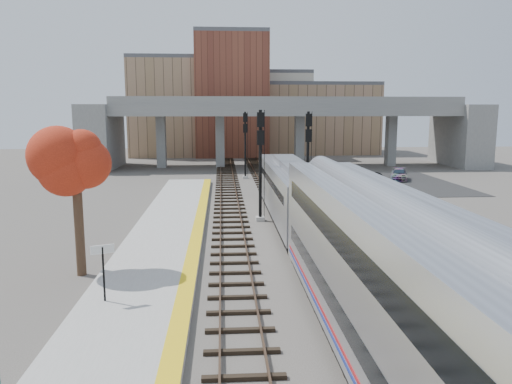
{
  "coord_description": "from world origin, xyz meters",
  "views": [
    {
      "loc": [
        -3.78,
        -23.93,
        7.79
      ],
      "look_at": [
        -1.58,
        8.11,
        2.5
      ],
      "focal_mm": 35.0,
      "sensor_mm": 36.0,
      "label": 1
    }
  ],
  "objects_px": {
    "tree": "(76,165)",
    "car_c": "(399,174)",
    "car_a": "(373,180)",
    "signal_mast_far": "(245,145)",
    "signal_mast_mid": "(308,160)",
    "locomotive": "(291,190)",
    "coach": "(414,311)",
    "signal_mast_near": "(260,165)",
    "car_b": "(374,179)"
  },
  "relations": [
    {
      "from": "tree",
      "to": "locomotive",
      "type": "bearing_deg",
      "value": 43.03
    },
    {
      "from": "signal_mast_mid",
      "to": "locomotive",
      "type": "bearing_deg",
      "value": -113.09
    },
    {
      "from": "car_c",
      "to": "signal_mast_near",
      "type": "bearing_deg",
      "value": -111.35
    },
    {
      "from": "tree",
      "to": "car_c",
      "type": "bearing_deg",
      "value": 49.18
    },
    {
      "from": "signal_mast_far",
      "to": "car_b",
      "type": "relative_size",
      "value": 2.06
    },
    {
      "from": "signal_mast_far",
      "to": "signal_mast_mid",
      "type": "bearing_deg",
      "value": -77.08
    },
    {
      "from": "coach",
      "to": "car_b",
      "type": "distance_m",
      "value": 40.98
    },
    {
      "from": "coach",
      "to": "car_a",
      "type": "height_order",
      "value": "coach"
    },
    {
      "from": "signal_mast_near",
      "to": "car_c",
      "type": "height_order",
      "value": "signal_mast_near"
    },
    {
      "from": "tree",
      "to": "car_a",
      "type": "height_order",
      "value": "tree"
    },
    {
      "from": "locomotive",
      "to": "coach",
      "type": "distance_m",
      "value": 22.61
    },
    {
      "from": "signal_mast_mid",
      "to": "car_a",
      "type": "bearing_deg",
      "value": 51.78
    },
    {
      "from": "locomotive",
      "to": "signal_mast_near",
      "type": "bearing_deg",
      "value": 171.08
    },
    {
      "from": "tree",
      "to": "car_c",
      "type": "height_order",
      "value": "tree"
    },
    {
      "from": "car_a",
      "to": "car_b",
      "type": "distance_m",
      "value": 0.9
    },
    {
      "from": "signal_mast_mid",
      "to": "car_a",
      "type": "height_order",
      "value": "signal_mast_mid"
    },
    {
      "from": "signal_mast_near",
      "to": "signal_mast_far",
      "type": "xyz_separation_m",
      "value": [
        0.0,
        22.23,
        -0.14
      ]
    },
    {
      "from": "coach",
      "to": "signal_mast_far",
      "type": "bearing_deg",
      "value": 92.66
    },
    {
      "from": "tree",
      "to": "car_c",
      "type": "relative_size",
      "value": 1.64
    },
    {
      "from": "locomotive",
      "to": "signal_mast_mid",
      "type": "bearing_deg",
      "value": 66.91
    },
    {
      "from": "coach",
      "to": "car_b",
      "type": "bearing_deg",
      "value": 74.1
    },
    {
      "from": "signal_mast_mid",
      "to": "car_b",
      "type": "relative_size",
      "value": 2.08
    },
    {
      "from": "signal_mast_mid",
      "to": "signal_mast_near",
      "type": "bearing_deg",
      "value": -133.24
    },
    {
      "from": "signal_mast_near",
      "to": "tree",
      "type": "height_order",
      "value": "signal_mast_near"
    },
    {
      "from": "signal_mast_mid",
      "to": "car_c",
      "type": "height_order",
      "value": "signal_mast_mid"
    },
    {
      "from": "signal_mast_mid",
      "to": "car_c",
      "type": "relative_size",
      "value": 1.77
    },
    {
      "from": "signal_mast_mid",
      "to": "signal_mast_far",
      "type": "distance_m",
      "value": 18.33
    },
    {
      "from": "car_a",
      "to": "car_c",
      "type": "relative_size",
      "value": 0.77
    },
    {
      "from": "signal_mast_far",
      "to": "locomotive",
      "type": "bearing_deg",
      "value": -84.68
    },
    {
      "from": "coach",
      "to": "car_b",
      "type": "relative_size",
      "value": 6.77
    },
    {
      "from": "coach",
      "to": "car_c",
      "type": "bearing_deg",
      "value": 70.58
    },
    {
      "from": "car_a",
      "to": "car_c",
      "type": "height_order",
      "value": "car_c"
    },
    {
      "from": "signal_mast_far",
      "to": "tree",
      "type": "xyz_separation_m",
      "value": [
        -9.43,
        -33.31,
        1.42
      ]
    },
    {
      "from": "coach",
      "to": "signal_mast_far",
      "type": "distance_m",
      "value": 45.22
    },
    {
      "from": "locomotive",
      "to": "car_c",
      "type": "height_order",
      "value": "locomotive"
    },
    {
      "from": "tree",
      "to": "car_b",
      "type": "distance_m",
      "value": 35.99
    },
    {
      "from": "car_c",
      "to": "signal_mast_mid",
      "type": "bearing_deg",
      "value": -110.71
    },
    {
      "from": "car_b",
      "to": "signal_mast_far",
      "type": "bearing_deg",
      "value": 138.8
    },
    {
      "from": "signal_mast_near",
      "to": "car_c",
      "type": "bearing_deg",
      "value": 48.93
    },
    {
      "from": "car_a",
      "to": "coach",
      "type": "bearing_deg",
      "value": -126.27
    },
    {
      "from": "signal_mast_mid",
      "to": "signal_mast_far",
      "type": "xyz_separation_m",
      "value": [
        -4.1,
        17.87,
        -0.05
      ]
    },
    {
      "from": "signal_mast_near",
      "to": "car_a",
      "type": "xyz_separation_m",
      "value": [
        12.95,
        15.6,
        -3.4
      ]
    },
    {
      "from": "locomotive",
      "to": "signal_mast_near",
      "type": "distance_m",
      "value": 2.74
    },
    {
      "from": "signal_mast_far",
      "to": "car_a",
      "type": "distance_m",
      "value": 14.91
    },
    {
      "from": "signal_mast_mid",
      "to": "coach",
      "type": "bearing_deg",
      "value": -94.19
    },
    {
      "from": "signal_mast_far",
      "to": "tree",
      "type": "distance_m",
      "value": 34.65
    },
    {
      "from": "car_a",
      "to": "car_c",
      "type": "distance_m",
      "value": 5.78
    },
    {
      "from": "locomotive",
      "to": "coach",
      "type": "xyz_separation_m",
      "value": [
        -0.0,
        -22.61,
        0.52
      ]
    },
    {
      "from": "car_c",
      "to": "car_a",
      "type": "bearing_deg",
      "value": -116.15
    },
    {
      "from": "coach",
      "to": "tree",
      "type": "relative_size",
      "value": 3.51
    }
  ]
}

